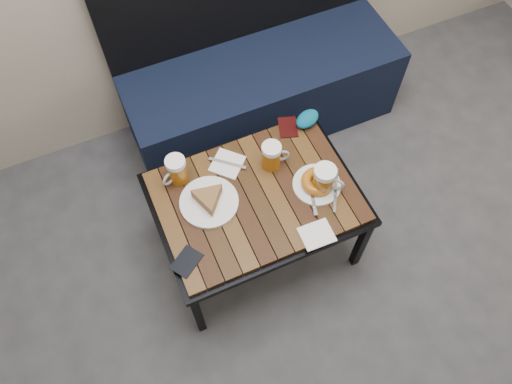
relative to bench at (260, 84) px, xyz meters
name	(u,v)px	position (x,y,z in m)	size (l,w,h in m)	color
bench	(260,84)	(0.00, 0.00, 0.00)	(1.40, 0.50, 0.95)	black
cafe_table	(256,201)	(-0.34, -0.70, 0.16)	(0.84, 0.62, 0.47)	black
beer_mug_left	(176,170)	(-0.60, -0.50, 0.27)	(0.13, 0.10, 0.13)	#99540C
beer_mug_centre	(272,156)	(-0.22, -0.59, 0.27)	(0.13, 0.09, 0.13)	#99540C
beer_mug_right	(324,180)	(-0.07, -0.79, 0.27)	(0.13, 0.12, 0.15)	#99540C
plate_pie	(209,200)	(-0.53, -0.66, 0.23)	(0.24, 0.24, 0.07)	white
plate_bagel	(317,183)	(-0.09, -0.76, 0.22)	(0.22, 0.25, 0.06)	white
napkin_left	(227,164)	(-0.39, -0.52, 0.20)	(0.18, 0.18, 0.01)	white
napkin_right	(317,235)	(-0.19, -0.96, 0.20)	(0.13, 0.11, 0.01)	white
passport_navy	(187,262)	(-0.70, -0.86, 0.20)	(0.08, 0.11, 0.01)	black
passport_burgundy	(288,127)	(-0.07, -0.44, 0.20)	(0.08, 0.11, 0.01)	black
knit_pouch	(307,119)	(0.02, -0.45, 0.23)	(0.12, 0.08, 0.05)	#054B7D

